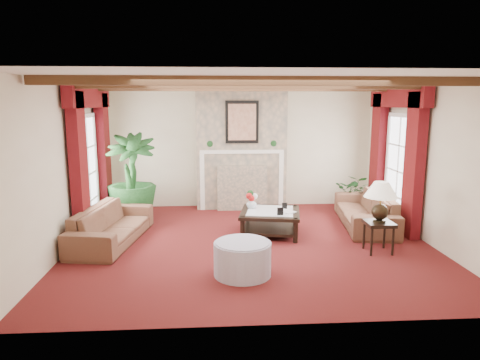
{
  "coord_description": "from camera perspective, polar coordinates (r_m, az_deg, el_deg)",
  "views": [
    {
      "loc": [
        -0.64,
        -6.98,
        2.36
      ],
      "look_at": [
        -0.17,
        0.4,
        1.02
      ],
      "focal_mm": 32.0,
      "sensor_mm": 36.0,
      "label": 1
    }
  ],
  "objects": [
    {
      "name": "floor",
      "position": [
        7.4,
        1.52,
        -8.37
      ],
      "size": [
        6.0,
        6.0,
        0.0
      ],
      "primitive_type": "plane",
      "color": "#420B10",
      "rests_on": "ground"
    },
    {
      "name": "ceiling",
      "position": [
        7.02,
        1.62,
        13.01
      ],
      "size": [
        6.0,
        6.0,
        0.0
      ],
      "primitive_type": "plane",
      "rotation": [
        3.14,
        0.0,
        0.0
      ],
      "color": "white",
      "rests_on": "floor"
    },
    {
      "name": "back_wall",
      "position": [
        9.8,
        0.1,
        4.33
      ],
      "size": [
        6.0,
        0.02,
        2.7
      ],
      "primitive_type": "cube",
      "color": "beige",
      "rests_on": "ground"
    },
    {
      "name": "left_wall",
      "position": [
        7.44,
        -22.13,
        1.67
      ],
      "size": [
        0.02,
        5.5,
        2.7
      ],
      "primitive_type": "cube",
      "color": "beige",
      "rests_on": "ground"
    },
    {
      "name": "right_wall",
      "position": [
        7.94,
        23.69,
        2.06
      ],
      "size": [
        0.02,
        5.5,
        2.7
      ],
      "primitive_type": "cube",
      "color": "beige",
      "rests_on": "ground"
    },
    {
      "name": "ceiling_beams",
      "position": [
        7.01,
        1.62,
        12.52
      ],
      "size": [
        6.0,
        3.0,
        0.12
      ],
      "primitive_type": null,
      "color": "#3C2613",
      "rests_on": "ceiling"
    },
    {
      "name": "fireplace",
      "position": [
        9.56,
        0.18,
        12.29
      ],
      "size": [
        2.0,
        0.52,
        2.7
      ],
      "primitive_type": null,
      "color": "tan",
      "rests_on": "ground"
    },
    {
      "name": "french_door_left",
      "position": [
        8.31,
        -20.14,
        8.04
      ],
      "size": [
        0.1,
        1.1,
        2.16
      ],
      "primitive_type": null,
      "color": "white",
      "rests_on": "ground"
    },
    {
      "name": "french_door_right",
      "position": [
        8.76,
        20.89,
        8.08
      ],
      "size": [
        0.1,
        1.1,
        2.16
      ],
      "primitive_type": null,
      "color": "white",
      "rests_on": "ground"
    },
    {
      "name": "curtains_left",
      "position": [
        8.28,
        -19.58,
        10.98
      ],
      "size": [
        0.2,
        2.4,
        2.55
      ],
      "primitive_type": null,
      "color": "#530D0B",
      "rests_on": "ground"
    },
    {
      "name": "curtains_right",
      "position": [
        8.72,
        20.4,
        10.86
      ],
      "size": [
        0.2,
        2.4,
        2.55
      ],
      "primitive_type": null,
      "color": "#530D0B",
      "rests_on": "ground"
    },
    {
      "name": "sofa_left",
      "position": [
        7.65,
        -16.74,
        -4.97
      ],
      "size": [
        2.3,
        1.26,
        0.82
      ],
      "primitive_type": "imported",
      "rotation": [
        0.0,
        0.0,
        1.42
      ],
      "color": "#350E16",
      "rests_on": "ground"
    },
    {
      "name": "sofa_right",
      "position": [
        8.63,
        16.37,
        -3.12
      ],
      "size": [
        2.35,
        1.22,
        0.85
      ],
      "primitive_type": "imported",
      "rotation": [
        0.0,
        0.0,
        -1.71
      ],
      "color": "#350E16",
      "rests_on": "ground"
    },
    {
      "name": "potted_palm",
      "position": [
        8.98,
        -14.19,
        -2.06
      ],
      "size": [
        1.39,
        1.99,
        0.99
      ],
      "primitive_type": "imported",
      "rotation": [
        0.0,
        0.0,
        0.11
      ],
      "color": "black",
      "rests_on": "ground"
    },
    {
      "name": "small_plant",
      "position": [
        9.72,
        14.9,
        -2.2
      ],
      "size": [
        1.46,
        1.47,
        0.64
      ],
      "primitive_type": "imported",
      "rotation": [
        0.0,
        0.0,
        -0.52
      ],
      "color": "black",
      "rests_on": "ground"
    },
    {
      "name": "coffee_table",
      "position": [
        7.84,
        4.03,
        -5.66
      ],
      "size": [
        1.22,
        1.22,
        0.43
      ],
      "primitive_type": null,
      "rotation": [
        0.0,
        0.0,
        -0.18
      ],
      "color": "black",
      "rests_on": "ground"
    },
    {
      "name": "side_table",
      "position": [
        7.24,
        17.96,
        -7.22
      ],
      "size": [
        0.44,
        0.44,
        0.5
      ],
      "primitive_type": null,
      "rotation": [
        0.0,
        0.0,
        0.03
      ],
      "color": "black",
      "rests_on": "ground"
    },
    {
      "name": "ottoman",
      "position": [
        6.02,
        0.34,
        -10.46
      ],
      "size": [
        0.8,
        0.8,
        0.47
      ],
      "primitive_type": "cylinder",
      "color": "#978EA1",
      "rests_on": "ground"
    },
    {
      "name": "table_lamp",
      "position": [
        7.09,
        18.21,
        -2.72
      ],
      "size": [
        0.52,
        0.52,
        0.66
      ],
      "primitive_type": null,
      "color": "black",
      "rests_on": "side_table"
    },
    {
      "name": "flower_vase",
      "position": [
        7.94,
        1.55,
        -3.14
      ],
      "size": [
        0.25,
        0.26,
        0.19
      ],
      "primitive_type": "imported",
      "rotation": [
        0.0,
        0.0,
        0.16
      ],
      "color": "silver",
      "rests_on": "coffee_table"
    },
    {
      "name": "book",
      "position": [
        7.6,
        5.67,
        -3.35
      ],
      "size": [
        0.25,
        0.24,
        0.31
      ],
      "primitive_type": "imported",
      "rotation": [
        0.0,
        0.0,
        0.7
      ],
      "color": "black",
      "rests_on": "coffee_table"
    },
    {
      "name": "photo_frame_a",
      "position": [
        7.47,
        5.39,
        -4.22
      ],
      "size": [
        0.11,
        0.03,
        0.14
      ],
      "primitive_type": null,
      "rotation": [
        0.0,
        0.0,
        0.08
      ],
      "color": "black",
      "rests_on": "coffee_table"
    },
    {
      "name": "photo_frame_b",
      "position": [
        7.92,
        5.95,
        -3.47
      ],
      "size": [
        0.1,
        0.04,
        0.12
      ],
      "primitive_type": null,
      "rotation": [
        0.0,
        0.0,
        0.19
      ],
      "color": "black",
      "rests_on": "coffee_table"
    }
  ]
}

